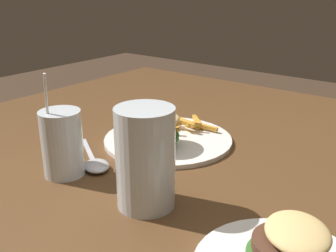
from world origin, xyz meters
name	(u,v)px	position (x,y,z in m)	size (l,w,h in m)	color
dining_table	(187,215)	(0.00, 0.00, 0.63)	(1.37, 1.41, 0.73)	brown
meal_plate_near	(163,135)	(-0.07, -0.11, 0.76)	(0.29, 0.29, 0.08)	white
beer_glass	(145,160)	(0.14, 0.02, 0.81)	(0.09, 0.09, 0.17)	silver
juice_glass	(63,146)	(0.16, -0.17, 0.79)	(0.08, 0.08, 0.20)	silver
spoon	(96,165)	(0.11, -0.14, 0.74)	(0.13, 0.18, 0.02)	silver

